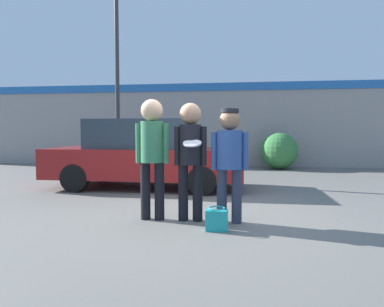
{
  "coord_description": "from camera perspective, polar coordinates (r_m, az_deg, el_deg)",
  "views": [
    {
      "loc": [
        0.75,
        -5.33,
        1.35
      ],
      "look_at": [
        0.01,
        -0.08,
        1.01
      ],
      "focal_mm": 32.0,
      "sensor_mm": 36.0,
      "label": 1
    }
  ],
  "objects": [
    {
      "name": "ground_plane",
      "position": [
        5.54,
        -0.03,
        -10.43
      ],
      "size": [
        56.0,
        56.0,
        0.0
      ],
      "primitive_type": "plane",
      "color": "#66635E"
    },
    {
      "name": "storefront_building",
      "position": [
        13.49,
        4.8,
        4.91
      ],
      "size": [
        24.0,
        0.22,
        3.24
      ],
      "color": "gray",
      "rests_on": "ground"
    },
    {
      "name": "person_left",
      "position": [
        5.23,
        -6.67,
        1.06
      ],
      "size": [
        0.51,
        0.34,
        1.84
      ],
      "color": "black",
      "rests_on": "ground"
    },
    {
      "name": "person_middle_with_frisbee",
      "position": [
        5.13,
        -0.27,
        0.48
      ],
      "size": [
        0.49,
        0.53,
        1.78
      ],
      "color": "black",
      "rests_on": "ground"
    },
    {
      "name": "person_right",
      "position": [
        5.05,
        6.28,
        -0.12
      ],
      "size": [
        0.54,
        0.37,
        1.68
      ],
      "color": "#2D3347",
      "rests_on": "ground"
    },
    {
      "name": "parked_car_near",
      "position": [
        8.32,
        -7.67,
        -0.14
      ],
      "size": [
        4.61,
        1.92,
        1.64
      ],
      "color": "maroon",
      "rests_on": "ground"
    },
    {
      "name": "street_lamp",
      "position": [
        10.27,
        -11.58,
        18.58
      ],
      "size": [
        1.08,
        0.35,
        6.7
      ],
      "color": "#38383D",
      "rests_on": "ground"
    },
    {
      "name": "shrub",
      "position": [
        12.71,
        14.31,
        0.44
      ],
      "size": [
        1.32,
        1.32,
        1.32
      ],
      "color": "#387A3D",
      "rests_on": "ground"
    },
    {
      "name": "handbag",
      "position": [
        4.74,
        4.15,
        -10.94
      ],
      "size": [
        0.3,
        0.23,
        0.33
      ],
      "color": "teal",
      "rests_on": "ground"
    }
  ]
}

